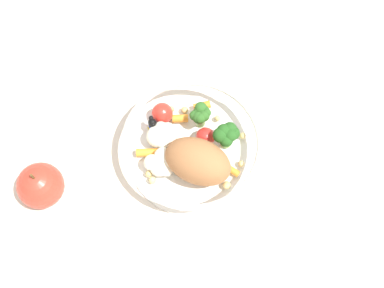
% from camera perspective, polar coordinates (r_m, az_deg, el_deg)
% --- Properties ---
extents(ground_plane, '(2.40, 2.40, 0.00)m').
position_cam_1_polar(ground_plane, '(0.75, 0.50, -1.11)').
color(ground_plane, silver).
extents(food_container, '(0.20, 0.20, 0.08)m').
position_cam_1_polar(food_container, '(0.72, -0.20, -0.34)').
color(food_container, white).
rests_on(food_container, ground_plane).
extents(loose_apple, '(0.07, 0.07, 0.08)m').
position_cam_1_polar(loose_apple, '(0.73, -16.82, -4.55)').
color(loose_apple, '#BC3828').
rests_on(loose_apple, ground_plane).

